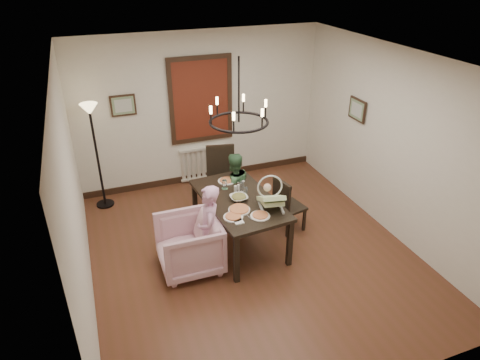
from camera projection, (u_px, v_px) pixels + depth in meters
room_shell at (243, 156)px, 5.98m from camera, size 4.51×5.00×2.81m
dining_table at (239, 203)px, 6.21m from camera, size 1.08×1.74×0.78m
chair_far at (222, 179)px, 7.21m from camera, size 0.56×0.56×1.08m
chair_right at (290, 204)px, 6.66m from camera, size 0.48×0.48×0.92m
armchair at (189, 245)px, 5.85m from camera, size 0.86×0.84×0.77m
elderly_woman at (210, 237)px, 5.74m from camera, size 0.35×0.45×1.08m
seated_man at (234, 194)px, 6.87m from camera, size 0.53×0.44×0.99m
baby_bouncer at (271, 197)px, 5.88m from camera, size 0.47×0.58×0.33m
salad_bowl at (239, 197)px, 6.12m from camera, size 0.30×0.30×0.07m
pizza_platter at (239, 209)px, 5.87m from camera, size 0.30×0.30×0.04m
drinking_glass at (245, 192)px, 6.21m from camera, size 0.06×0.06×0.13m
window_blinds at (201, 100)px, 7.61m from camera, size 1.00×0.03×1.40m
radiator at (203, 163)px, 8.22m from camera, size 0.92×0.12×0.62m
picture_back at (123, 105)px, 7.18m from camera, size 0.42×0.03×0.36m
picture_right at (357, 110)px, 6.98m from camera, size 0.03×0.42×0.36m
floor_lamp at (98, 158)px, 7.09m from camera, size 0.30×0.30×1.80m
chandelier at (239, 122)px, 5.62m from camera, size 0.80×0.80×0.04m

